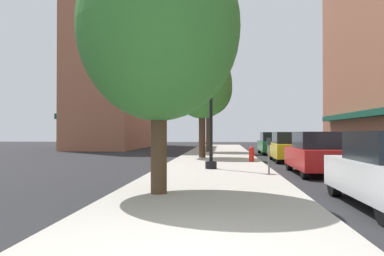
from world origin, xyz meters
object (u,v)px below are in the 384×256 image
parking_meter_near (269,151)px  car_yellow (288,147)px  tree_near (202,84)px  car_green (272,144)px  lamppost (211,95)px  tree_far (159,28)px  tree_mid (209,89)px  car_red (317,154)px  fire_hydrant (252,154)px

parking_meter_near → car_yellow: (1.95, 7.64, -0.14)m
tree_near → car_green: (4.89, 5.89, -3.73)m
lamppost → parking_meter_near: (2.18, -1.83, -2.25)m
parking_meter_near → car_green: car_green is taller
tree_near → tree_far: size_ratio=1.01×
tree_near → tree_far: 13.94m
lamppost → tree_mid: 14.53m
tree_mid → car_red: (4.76, -15.27, -4.25)m
fire_hydrant → tree_mid: size_ratio=0.11×
lamppost → tree_near: size_ratio=0.90×
parking_meter_near → car_green: bearing=82.6°
parking_meter_near → car_yellow: 7.88m
fire_hydrant → car_green: car_green is taller
lamppost → tree_near: 7.38m
parking_meter_near → fire_hydrant: bearing=92.1°
tree_near → car_yellow: bearing=-16.1°
tree_near → car_green: 8.52m
car_yellow → car_green: size_ratio=1.00×
fire_hydrant → car_yellow: 2.81m
fire_hydrant → car_green: 9.34m
tree_near → tree_mid: tree_mid is taller
tree_near → car_yellow: (4.89, -1.41, -3.73)m
tree_near → car_red: tree_near is taller
car_yellow → tree_far: bearing=-110.9°
fire_hydrant → car_yellow: size_ratio=0.18×
tree_far → car_red: bearing=48.3°
parking_meter_near → tree_mid: bearing=99.8°
tree_mid → lamppost: bearing=-87.5°
tree_far → car_green: 20.78m
fire_hydrant → parking_meter_near: parking_meter_near is taller
fire_hydrant → tree_far: (-3.04, -10.75, 3.70)m
tree_mid → car_green: bearing=-15.2°
car_green → tree_mid: bearing=163.3°
fire_hydrant → car_red: 5.36m
lamppost → fire_hydrant: (1.96, 4.03, -2.68)m
tree_near → tree_mid: 7.21m
car_yellow → car_green: (0.00, 7.30, 0.00)m
tree_far → car_yellow: bearing=67.4°
lamppost → tree_near: (-0.76, 7.22, 1.33)m
fire_hydrant → car_yellow: (2.16, 1.78, 0.29)m
tree_far → car_green: (5.21, 19.83, -3.41)m
car_green → car_red: bearing=-91.5°
tree_far → car_red: (5.21, 5.85, -3.41)m
car_yellow → parking_meter_near: bearing=-102.6°
car_red → car_green: same height
fire_hydrant → tree_near: bearing=130.6°
fire_hydrant → tree_near: size_ratio=0.12×
parking_meter_near → tree_near: bearing=108.0°
tree_far → parking_meter_near: bearing=56.3°
car_yellow → car_green: same height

